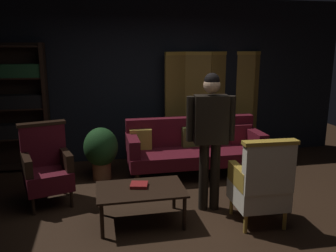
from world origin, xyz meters
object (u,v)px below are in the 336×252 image
object	(u,v)px
bookshelf	(19,106)
book_red_leather	(139,185)
standing_figure	(211,130)
folding_screen	(219,102)
armchair_wing_left	(47,166)
coffee_table	(141,192)
velvet_couch	(194,146)
armchair_gilt_accent	(261,184)
potted_plant	(101,150)

from	to	relation	value
bookshelf	book_red_leather	world-z (taller)	bookshelf
standing_figure	book_red_leather	distance (m)	1.07
folding_screen	armchair_wing_left	bearing A→B (deg)	-151.66
armchair_wing_left	book_red_leather	bearing A→B (deg)	-33.60
bookshelf	standing_figure	distance (m)	3.24
coffee_table	armchair_wing_left	size ratio (longest dim) A/B	0.96
velvet_couch	armchair_wing_left	bearing A→B (deg)	-163.21
armchair_gilt_accent	armchair_wing_left	bearing A→B (deg)	155.65
armchair_wing_left	folding_screen	bearing A→B (deg)	28.34
standing_figure	folding_screen	bearing A→B (deg)	67.89
velvet_couch	armchair_gilt_accent	size ratio (longest dim) A/B	2.04
velvet_couch	standing_figure	xyz separation A→B (m)	(-0.15, -1.26, 0.57)
book_red_leather	folding_screen	bearing A→B (deg)	52.29
armchair_wing_left	potted_plant	world-z (taller)	armchair_wing_left
standing_figure	armchair_wing_left	bearing A→B (deg)	162.88
velvet_couch	book_red_leather	size ratio (longest dim) A/B	10.95
bookshelf	potted_plant	bearing A→B (deg)	-29.57
armchair_wing_left	potted_plant	xyz separation A→B (m)	(0.70, 0.68, -0.02)
coffee_table	bookshelf	bearing A→B (deg)	127.44
armchair_wing_left	potted_plant	bearing A→B (deg)	43.88
folding_screen	bookshelf	size ratio (longest dim) A/B	1.02
armchair_wing_left	standing_figure	size ratio (longest dim) A/B	0.61
folding_screen	armchair_gilt_accent	bearing A→B (deg)	-99.25
coffee_table	armchair_wing_left	xyz separation A→B (m)	(-1.12, 0.79, 0.12)
folding_screen	armchair_gilt_accent	distance (m)	2.74
armchair_gilt_accent	book_red_leather	xyz separation A→B (m)	(-1.33, 0.37, -0.05)
folding_screen	book_red_leather	world-z (taller)	folding_screen
velvet_couch	armchair_wing_left	world-z (taller)	armchair_wing_left
book_red_leather	standing_figure	bearing A→B (deg)	7.78
book_red_leather	coffee_table	bearing A→B (deg)	-79.79
standing_figure	potted_plant	distance (m)	1.91
book_red_leather	potted_plant	bearing A→B (deg)	106.00
folding_screen	bookshelf	distance (m)	3.43
standing_figure	book_red_leather	world-z (taller)	standing_figure
bookshelf	armchair_gilt_accent	world-z (taller)	bookshelf
folding_screen	armchair_gilt_accent	world-z (taller)	folding_screen
armchair_gilt_accent	armchair_wing_left	distance (m)	2.68
armchair_gilt_accent	bookshelf	bearing A→B (deg)	140.22
armchair_gilt_accent	standing_figure	world-z (taller)	standing_figure
armchair_gilt_accent	standing_figure	xyz separation A→B (m)	(-0.45, 0.49, 0.54)
velvet_couch	coffee_table	xyz separation A→B (m)	(-1.03, -1.44, -0.08)
bookshelf	armchair_wing_left	xyz separation A→B (m)	(0.55, -1.39, -0.58)
velvet_couch	armchair_gilt_accent	distance (m)	1.78
coffee_table	standing_figure	distance (m)	1.11
velvet_couch	armchair_gilt_accent	bearing A→B (deg)	-80.48
coffee_table	potted_plant	size ratio (longest dim) A/B	1.24
bookshelf	potted_plant	size ratio (longest dim) A/B	2.54
folding_screen	standing_figure	bearing A→B (deg)	-112.11
bookshelf	standing_figure	world-z (taller)	bookshelf
folding_screen	book_red_leather	distance (m)	2.94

